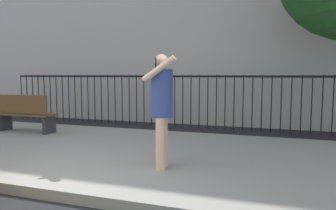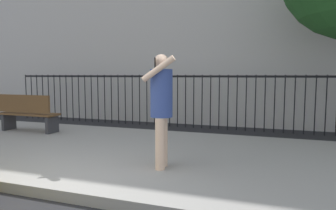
% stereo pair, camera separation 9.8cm
% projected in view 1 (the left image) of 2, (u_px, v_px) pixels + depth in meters
% --- Properties ---
extents(ground_plane, '(60.00, 60.00, 0.00)m').
position_uv_depth(ground_plane, '(47.00, 201.00, 3.93)').
color(ground_plane, black).
extents(sidewalk, '(28.00, 4.40, 0.15)m').
position_uv_depth(sidewalk, '(124.00, 153.00, 6.00)').
color(sidewalk, gray).
rests_on(sidewalk, ground).
extents(iron_fence, '(12.03, 0.04, 1.60)m').
position_uv_depth(iron_fence, '(179.00, 94.00, 9.40)').
color(iron_fence, black).
rests_on(iron_fence, ground).
extents(pedestrian_on_phone, '(0.51, 0.69, 1.76)m').
position_uv_depth(pedestrian_on_phone, '(162.00, 102.00, 4.76)').
color(pedestrian_on_phone, beige).
rests_on(pedestrian_on_phone, sidewalk).
extents(street_bench, '(1.60, 0.45, 0.95)m').
position_uv_depth(street_bench, '(24.00, 113.00, 7.76)').
color(street_bench, brown).
rests_on(street_bench, sidewalk).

